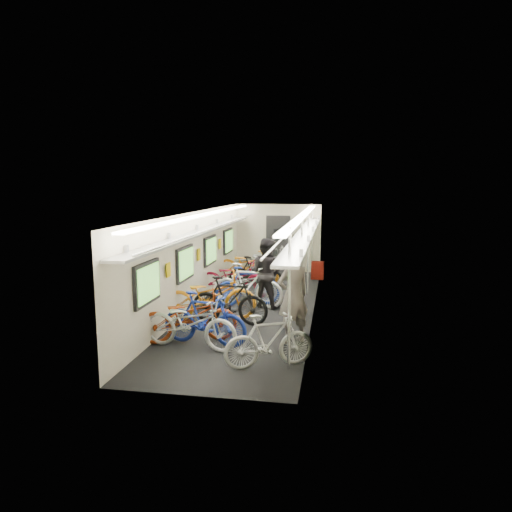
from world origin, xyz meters
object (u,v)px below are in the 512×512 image
at_px(backpack, 318,270).
at_px(bicycle_0, 190,323).
at_px(passenger_near, 293,295).
at_px(bicycle_1, 205,319).
at_px(passenger_mid, 266,273).

bearing_deg(backpack, bicycle_0, -139.35).
bearing_deg(bicycle_0, backpack, -46.41).
xyz_separation_m(bicycle_0, passenger_near, (1.87, 0.67, 0.44)).
xyz_separation_m(bicycle_1, passenger_mid, (0.74, 2.94, 0.36)).
bearing_deg(passenger_mid, bicycle_0, 90.69).
relative_size(bicycle_0, passenger_mid, 1.08).
height_order(bicycle_0, backpack, backpack).
bearing_deg(bicycle_0, passenger_mid, -7.58).
distance_m(bicycle_0, bicycle_1, 0.32).
bearing_deg(passenger_near, bicycle_0, -18.59).
relative_size(bicycle_1, passenger_near, 0.92).
distance_m(bicycle_0, passenger_mid, 3.34).
relative_size(bicycle_0, backpack, 5.00).
bearing_deg(passenger_near, passenger_mid, -108.03).
bearing_deg(backpack, bicycle_1, -140.95).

